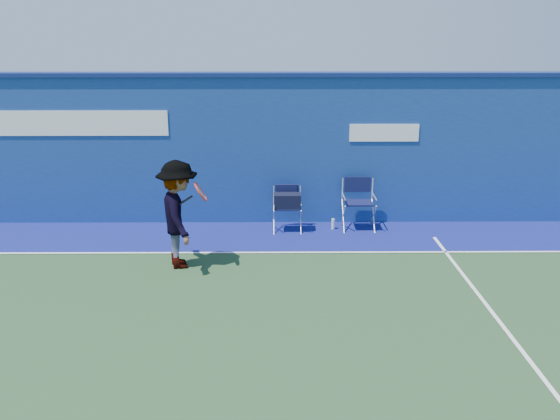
{
  "coord_description": "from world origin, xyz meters",
  "views": [
    {
      "loc": [
        1.4,
        -6.87,
        3.86
      ],
      "look_at": [
        1.48,
        2.6,
        1.0
      ],
      "focal_mm": 38.0,
      "sensor_mm": 36.0,
      "label": 1
    }
  ],
  "objects_px": {
    "directors_chair_left": "(287,212)",
    "water_bottle": "(333,224)",
    "tennis_player": "(179,214)",
    "directors_chair_right": "(358,214)"
  },
  "relations": [
    {
      "from": "directors_chair_left",
      "to": "water_bottle",
      "type": "relative_size",
      "value": 4.09
    },
    {
      "from": "water_bottle",
      "to": "tennis_player",
      "type": "distance_m",
      "value": 3.49
    },
    {
      "from": "water_bottle",
      "to": "tennis_player",
      "type": "relative_size",
      "value": 0.12
    },
    {
      "from": "directors_chair_right",
      "to": "directors_chair_left",
      "type": "bearing_deg",
      "value": -175.74
    },
    {
      "from": "directors_chair_right",
      "to": "water_bottle",
      "type": "bearing_deg",
      "value": -176.71
    },
    {
      "from": "directors_chair_left",
      "to": "directors_chair_right",
      "type": "distance_m",
      "value": 1.45
    },
    {
      "from": "directors_chair_left",
      "to": "water_bottle",
      "type": "xyz_separation_m",
      "value": [
        0.93,
        0.08,
        -0.28
      ]
    },
    {
      "from": "water_bottle",
      "to": "tennis_player",
      "type": "xyz_separation_m",
      "value": [
        -2.8,
        -1.92,
        0.81
      ]
    },
    {
      "from": "directors_chair_left",
      "to": "directors_chair_right",
      "type": "bearing_deg",
      "value": 4.26
    },
    {
      "from": "directors_chair_right",
      "to": "water_bottle",
      "type": "relative_size",
      "value": 4.62
    }
  ]
}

